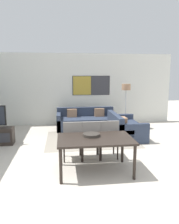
% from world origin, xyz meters
% --- Properties ---
extents(ground_plane, '(24.00, 24.00, 0.00)m').
position_xyz_m(ground_plane, '(0.00, 0.00, 0.00)').
color(ground_plane, beige).
extents(wall_back, '(7.74, 0.09, 2.80)m').
position_xyz_m(wall_back, '(0.02, 5.17, 1.40)').
color(wall_back, silver).
rests_on(wall_back, ground_plane).
extents(area_rug, '(2.75, 2.09, 0.01)m').
position_xyz_m(area_rug, '(0.27, 2.96, 0.00)').
color(area_rug, gray).
rests_on(area_rug, ground_plane).
extents(sofa_main, '(2.16, 0.91, 0.76)m').
position_xyz_m(sofa_main, '(0.27, 4.33, 0.26)').
color(sofa_main, '#2D384C').
rests_on(sofa_main, ground_plane).
extents(sofa_side, '(0.91, 1.63, 0.76)m').
position_xyz_m(sofa_side, '(1.35, 3.08, 0.26)').
color(sofa_side, '#2D384C').
rests_on(sofa_side, ground_plane).
extents(coffee_table, '(0.86, 0.86, 0.34)m').
position_xyz_m(coffee_table, '(0.27, 2.96, 0.26)').
color(coffee_table, black).
rests_on(coffee_table, ground_plane).
extents(dining_table, '(1.52, 0.97, 0.73)m').
position_xyz_m(dining_table, '(0.04, 0.67, 0.66)').
color(dining_table, black).
rests_on(dining_table, ground_plane).
extents(dining_chair_left, '(0.46, 0.46, 0.95)m').
position_xyz_m(dining_chair_left, '(-0.39, 1.34, 0.52)').
color(dining_chair_left, gray).
rests_on(dining_chair_left, ground_plane).
extents(dining_chair_centre, '(0.46, 0.46, 0.95)m').
position_xyz_m(dining_chair_centre, '(0.04, 1.34, 0.52)').
color(dining_chair_centre, gray).
rests_on(dining_chair_centre, ground_plane).
extents(dining_chair_right, '(0.46, 0.46, 0.95)m').
position_xyz_m(dining_chair_right, '(0.47, 1.35, 0.52)').
color(dining_chair_right, gray).
rests_on(dining_chair_right, ground_plane).
extents(fruit_bowl, '(0.36, 0.36, 0.06)m').
position_xyz_m(fruit_bowl, '(-0.02, 0.80, 0.76)').
color(fruit_bowl, '#332D28').
rests_on(fruit_bowl, dining_table).
extents(floor_lamp, '(0.32, 0.32, 1.65)m').
position_xyz_m(floor_lamp, '(1.72, 4.19, 1.39)').
color(floor_lamp, '#2D2D33').
rests_on(floor_lamp, ground_plane).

